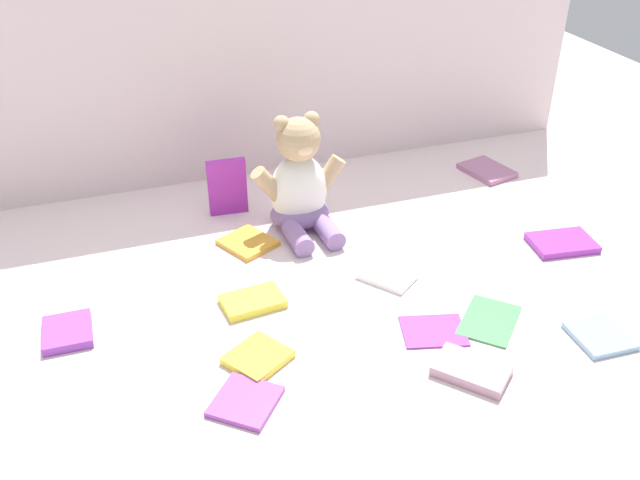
{
  "coord_description": "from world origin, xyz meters",
  "views": [
    {
      "loc": [
        -0.37,
        -1.2,
        0.82
      ],
      "look_at": [
        0.01,
        -0.1,
        0.1
      ],
      "focal_mm": 39.66,
      "sensor_mm": 36.0,
      "label": 1
    }
  ],
  "objects_px": {
    "book_case_5": "(253,301)",
    "book_case_6": "(487,170)",
    "teddy_bear": "(300,187)",
    "book_case_11": "(227,187)",
    "book_case_2": "(67,332)",
    "book_case_8": "(248,243)",
    "book_case_4": "(245,402)",
    "book_case_10": "(489,320)",
    "book_case_1": "(434,330)",
    "book_case_3": "(600,336)",
    "book_case_0": "(562,243)",
    "book_case_12": "(471,370)",
    "book_case_7": "(258,357)",
    "book_case_9": "(387,276)"
  },
  "relations": [
    {
      "from": "book_case_0",
      "to": "book_case_3",
      "type": "xyz_separation_m",
      "value": [
        -0.12,
        -0.29,
        -0.0
      ]
    },
    {
      "from": "book_case_3",
      "to": "book_case_5",
      "type": "xyz_separation_m",
      "value": [
        -0.57,
        0.3,
        0.0
      ]
    },
    {
      "from": "book_case_1",
      "to": "book_case_4",
      "type": "relative_size",
      "value": 1.16
    },
    {
      "from": "teddy_bear",
      "to": "book_case_8",
      "type": "relative_size",
      "value": 2.47
    },
    {
      "from": "book_case_5",
      "to": "book_case_0",
      "type": "bearing_deg",
      "value": -97.06
    },
    {
      "from": "book_case_4",
      "to": "book_case_5",
      "type": "relative_size",
      "value": 0.86
    },
    {
      "from": "book_case_7",
      "to": "book_case_8",
      "type": "xyz_separation_m",
      "value": [
        0.08,
        0.37,
        -0.0
      ]
    },
    {
      "from": "book_case_3",
      "to": "book_case_11",
      "type": "height_order",
      "value": "book_case_11"
    },
    {
      "from": "book_case_10",
      "to": "book_case_11",
      "type": "distance_m",
      "value": 0.68
    },
    {
      "from": "book_case_7",
      "to": "book_case_12",
      "type": "xyz_separation_m",
      "value": [
        0.33,
        -0.15,
        0.0
      ]
    },
    {
      "from": "teddy_bear",
      "to": "book_case_11",
      "type": "bearing_deg",
      "value": 139.54
    },
    {
      "from": "book_case_4",
      "to": "book_case_12",
      "type": "distance_m",
      "value": 0.38
    },
    {
      "from": "book_case_5",
      "to": "book_case_11",
      "type": "distance_m",
      "value": 0.38
    },
    {
      "from": "book_case_6",
      "to": "book_case_12",
      "type": "bearing_deg",
      "value": 44.65
    },
    {
      "from": "book_case_3",
      "to": "book_case_11",
      "type": "distance_m",
      "value": 0.86
    },
    {
      "from": "book_case_11",
      "to": "book_case_2",
      "type": "bearing_deg",
      "value": -133.43
    },
    {
      "from": "book_case_4",
      "to": "book_case_2",
      "type": "bearing_deg",
      "value": 83.75
    },
    {
      "from": "book_case_1",
      "to": "book_case_4",
      "type": "distance_m",
      "value": 0.37
    },
    {
      "from": "book_case_9",
      "to": "book_case_12",
      "type": "xyz_separation_m",
      "value": [
        0.02,
        -0.31,
        0.0
      ]
    },
    {
      "from": "book_case_2",
      "to": "book_case_3",
      "type": "bearing_deg",
      "value": -18.71
    },
    {
      "from": "teddy_bear",
      "to": "book_case_7",
      "type": "bearing_deg",
      "value": -118.7
    },
    {
      "from": "book_case_2",
      "to": "book_case_9",
      "type": "distance_m",
      "value": 0.62
    },
    {
      "from": "book_case_11",
      "to": "book_case_12",
      "type": "relative_size",
      "value": 1.11
    },
    {
      "from": "book_case_5",
      "to": "book_case_7",
      "type": "bearing_deg",
      "value": 162.83
    },
    {
      "from": "book_case_4",
      "to": "book_case_6",
      "type": "height_order",
      "value": "book_case_6"
    },
    {
      "from": "book_case_7",
      "to": "book_case_11",
      "type": "relative_size",
      "value": 0.72
    },
    {
      "from": "book_case_2",
      "to": "book_case_5",
      "type": "xyz_separation_m",
      "value": [
        0.34,
        -0.02,
        -0.0
      ]
    },
    {
      "from": "book_case_4",
      "to": "teddy_bear",
      "type": "bearing_deg",
      "value": 13.02
    },
    {
      "from": "book_case_2",
      "to": "book_case_11",
      "type": "height_order",
      "value": "book_case_11"
    },
    {
      "from": "book_case_11",
      "to": "book_case_4",
      "type": "bearing_deg",
      "value": -96.75
    },
    {
      "from": "teddy_bear",
      "to": "book_case_7",
      "type": "distance_m",
      "value": 0.47
    },
    {
      "from": "book_case_5",
      "to": "book_case_1",
      "type": "bearing_deg",
      "value": -128.72
    },
    {
      "from": "book_case_10",
      "to": "book_case_11",
      "type": "relative_size",
      "value": 0.99
    },
    {
      "from": "teddy_bear",
      "to": "book_case_10",
      "type": "height_order",
      "value": "teddy_bear"
    },
    {
      "from": "book_case_2",
      "to": "book_case_8",
      "type": "height_order",
      "value": "book_case_2"
    },
    {
      "from": "book_case_3",
      "to": "book_case_9",
      "type": "distance_m",
      "value": 0.41
    },
    {
      "from": "book_case_6",
      "to": "book_case_8",
      "type": "xyz_separation_m",
      "value": [
        -0.68,
        -0.14,
        -0.0
      ]
    },
    {
      "from": "book_case_3",
      "to": "book_case_12",
      "type": "height_order",
      "value": "book_case_12"
    },
    {
      "from": "book_case_1",
      "to": "book_case_11",
      "type": "height_order",
      "value": "book_case_11"
    },
    {
      "from": "book_case_12",
      "to": "book_case_10",
      "type": "bearing_deg",
      "value": -172.7
    },
    {
      "from": "book_case_5",
      "to": "book_case_6",
      "type": "height_order",
      "value": "book_case_5"
    },
    {
      "from": "book_case_6",
      "to": "book_case_11",
      "type": "bearing_deg",
      "value": -14.13
    },
    {
      "from": "book_case_1",
      "to": "book_case_6",
      "type": "xyz_separation_m",
      "value": [
        0.43,
        0.54,
        0.0
      ]
    },
    {
      "from": "book_case_2",
      "to": "book_case_11",
      "type": "bearing_deg",
      "value": 43.67
    },
    {
      "from": "book_case_2",
      "to": "book_case_4",
      "type": "relative_size",
      "value": 1.0
    },
    {
      "from": "book_case_3",
      "to": "book_case_1",
      "type": "bearing_deg",
      "value": -110.44
    },
    {
      "from": "teddy_bear",
      "to": "book_case_8",
      "type": "distance_m",
      "value": 0.17
    },
    {
      "from": "book_case_2",
      "to": "book_case_4",
      "type": "xyz_separation_m",
      "value": [
        0.26,
        -0.27,
        -0.0
      ]
    },
    {
      "from": "book_case_10",
      "to": "book_case_12",
      "type": "relative_size",
      "value": 1.09
    },
    {
      "from": "book_case_5",
      "to": "book_case_7",
      "type": "xyz_separation_m",
      "value": [
        -0.03,
        -0.16,
        -0.0
      ]
    }
  ]
}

